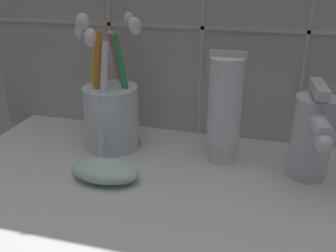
% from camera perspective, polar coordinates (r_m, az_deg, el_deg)
% --- Properties ---
extents(sink_counter, '(0.57, 0.33, 0.02)m').
position_cam_1_polar(sink_counter, '(0.47, -0.80, -9.88)').
color(sink_counter, silver).
rests_on(sink_counter, ground).
extents(toothbrush_cup, '(0.12, 0.13, 0.19)m').
position_cam_1_polar(toothbrush_cup, '(0.54, -8.66, 2.22)').
color(toothbrush_cup, silver).
rests_on(toothbrush_cup, sink_counter).
extents(toothpaste_tube, '(0.05, 0.04, 0.15)m').
position_cam_1_polar(toothpaste_tube, '(0.49, 8.62, 2.65)').
color(toothpaste_tube, white).
rests_on(toothpaste_tube, sink_counter).
extents(sink_faucet, '(0.05, 0.10, 0.12)m').
position_cam_1_polar(sink_faucet, '(0.48, 21.15, -1.28)').
color(sink_faucet, silver).
rests_on(sink_faucet, sink_counter).
extents(soap_bar, '(0.09, 0.05, 0.02)m').
position_cam_1_polar(soap_bar, '(0.47, -9.57, -6.75)').
color(soap_bar, silver).
rests_on(soap_bar, sink_counter).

